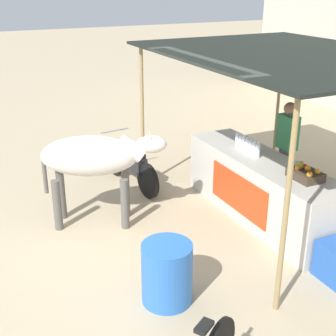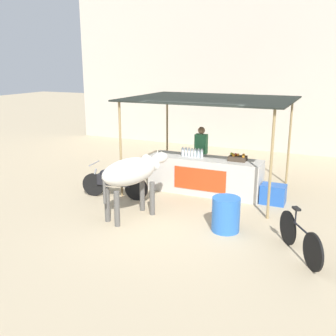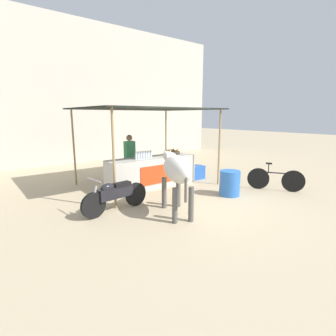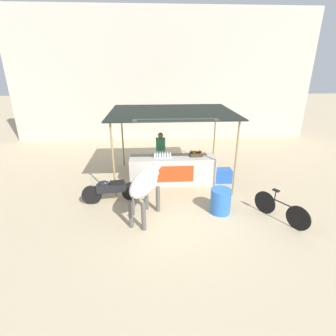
{
  "view_description": "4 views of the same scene",
  "coord_description": "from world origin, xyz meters",
  "px_view_note": "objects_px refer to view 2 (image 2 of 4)",
  "views": [
    {
      "loc": [
        5.21,
        -1.9,
        3.45
      ],
      "look_at": [
        -0.15,
        0.7,
        1.03
      ],
      "focal_mm": 50.0,
      "sensor_mm": 36.0,
      "label": 1
    },
    {
      "loc": [
        3.23,
        -7.37,
        3.4
      ],
      "look_at": [
        -0.47,
        0.85,
        0.97
      ],
      "focal_mm": 42.0,
      "sensor_mm": 36.0,
      "label": 2
    },
    {
      "loc": [
        -4.66,
        -4.65,
        2.28
      ],
      "look_at": [
        -0.34,
        0.93,
        0.85
      ],
      "focal_mm": 28.0,
      "sensor_mm": 36.0,
      "label": 3
    },
    {
      "loc": [
        -0.71,
        -6.44,
        4.04
      ],
      "look_at": [
        -0.23,
        1.09,
        0.99
      ],
      "focal_mm": 28.0,
      "sensor_mm": 36.0,
      "label": 4
    }
  ],
  "objects_px": {
    "stall_counter": "(205,175)",
    "fruit_crate": "(237,158)",
    "vendor_behind_counter": "(201,155)",
    "cow": "(132,173)",
    "bicycle_leaning": "(299,238)",
    "motorcycle_parked": "(114,182)",
    "water_barrel": "(226,214)",
    "cooler_box": "(273,194)"
  },
  "relations": [
    {
      "from": "fruit_crate",
      "to": "cow",
      "type": "xyz_separation_m",
      "value": [
        -1.76,
        -2.36,
        -0.0
      ]
    },
    {
      "from": "vendor_behind_counter",
      "to": "motorcycle_parked",
      "type": "xyz_separation_m",
      "value": [
        -1.61,
        -2.11,
        -0.42
      ]
    },
    {
      "from": "stall_counter",
      "to": "fruit_crate",
      "type": "relative_size",
      "value": 6.82
    },
    {
      "from": "water_barrel",
      "to": "bicycle_leaning",
      "type": "xyz_separation_m",
      "value": [
        1.52,
        -0.52,
        -0.01
      ]
    },
    {
      "from": "motorcycle_parked",
      "to": "vendor_behind_counter",
      "type": "bearing_deg",
      "value": 52.54
    },
    {
      "from": "bicycle_leaning",
      "to": "cooler_box",
      "type": "bearing_deg",
      "value": 109.17
    },
    {
      "from": "stall_counter",
      "to": "vendor_behind_counter",
      "type": "bearing_deg",
      "value": 117.13
    },
    {
      "from": "stall_counter",
      "to": "vendor_behind_counter",
      "type": "distance_m",
      "value": 0.92
    },
    {
      "from": "cooler_box",
      "to": "water_barrel",
      "type": "height_order",
      "value": "water_barrel"
    },
    {
      "from": "vendor_behind_counter",
      "to": "water_barrel",
      "type": "relative_size",
      "value": 2.28
    },
    {
      "from": "water_barrel",
      "to": "fruit_crate",
      "type": "bearing_deg",
      "value": 99.29
    },
    {
      "from": "water_barrel",
      "to": "stall_counter",
      "type": "bearing_deg",
      "value": 119.19
    },
    {
      "from": "fruit_crate",
      "to": "motorcycle_parked",
      "type": "bearing_deg",
      "value": -153.7
    },
    {
      "from": "stall_counter",
      "to": "water_barrel",
      "type": "height_order",
      "value": "stall_counter"
    },
    {
      "from": "water_barrel",
      "to": "motorcycle_parked",
      "type": "relative_size",
      "value": 0.4
    },
    {
      "from": "vendor_behind_counter",
      "to": "cooler_box",
      "type": "relative_size",
      "value": 2.75
    },
    {
      "from": "vendor_behind_counter",
      "to": "fruit_crate",
      "type": "bearing_deg",
      "value": -29.5
    },
    {
      "from": "stall_counter",
      "to": "vendor_behind_counter",
      "type": "relative_size",
      "value": 1.82
    },
    {
      "from": "stall_counter",
      "to": "cow",
      "type": "relative_size",
      "value": 1.66
    },
    {
      "from": "cow",
      "to": "bicycle_leaning",
      "type": "xyz_separation_m",
      "value": [
        3.64,
        -0.38,
        -0.68
      ]
    },
    {
      "from": "stall_counter",
      "to": "vendor_behind_counter",
      "type": "height_order",
      "value": "vendor_behind_counter"
    },
    {
      "from": "cooler_box",
      "to": "bicycle_leaning",
      "type": "bearing_deg",
      "value": -70.83
    },
    {
      "from": "cooler_box",
      "to": "water_barrel",
      "type": "relative_size",
      "value": 0.83
    },
    {
      "from": "cow",
      "to": "motorcycle_parked",
      "type": "bearing_deg",
      "value": 138.71
    },
    {
      "from": "motorcycle_parked",
      "to": "bicycle_leaning",
      "type": "bearing_deg",
      "value": -15.83
    },
    {
      "from": "bicycle_leaning",
      "to": "water_barrel",
      "type": "bearing_deg",
      "value": 160.92
    },
    {
      "from": "stall_counter",
      "to": "cow",
      "type": "xyz_separation_m",
      "value": [
        -0.91,
        -2.31,
        0.55
      ]
    },
    {
      "from": "vendor_behind_counter",
      "to": "bicycle_leaning",
      "type": "xyz_separation_m",
      "value": [
        3.11,
        -3.45,
        -0.5
      ]
    },
    {
      "from": "motorcycle_parked",
      "to": "cow",
      "type": "bearing_deg",
      "value": -41.29
    },
    {
      "from": "cow",
      "to": "motorcycle_parked",
      "type": "xyz_separation_m",
      "value": [
        -1.09,
        0.96,
        -0.6
      ]
    },
    {
      "from": "fruit_crate",
      "to": "bicycle_leaning",
      "type": "xyz_separation_m",
      "value": [
        1.88,
        -2.75,
        -0.69
      ]
    },
    {
      "from": "water_barrel",
      "to": "vendor_behind_counter",
      "type": "bearing_deg",
      "value": 118.67
    },
    {
      "from": "vendor_behind_counter",
      "to": "cow",
      "type": "height_order",
      "value": "vendor_behind_counter"
    },
    {
      "from": "cooler_box",
      "to": "water_barrel",
      "type": "bearing_deg",
      "value": -106.5
    },
    {
      "from": "cow",
      "to": "fruit_crate",
      "type": "bearing_deg",
      "value": 53.35
    },
    {
      "from": "water_barrel",
      "to": "bicycle_leaning",
      "type": "height_order",
      "value": "bicycle_leaning"
    },
    {
      "from": "stall_counter",
      "to": "bicycle_leaning",
      "type": "bearing_deg",
      "value": -44.63
    },
    {
      "from": "stall_counter",
      "to": "water_barrel",
      "type": "bearing_deg",
      "value": -60.81
    },
    {
      "from": "vendor_behind_counter",
      "to": "cooler_box",
      "type": "xyz_separation_m",
      "value": [
        2.21,
        -0.85,
        -0.61
      ]
    },
    {
      "from": "stall_counter",
      "to": "bicycle_leaning",
      "type": "relative_size",
      "value": 2.09
    },
    {
      "from": "cooler_box",
      "to": "bicycle_leaning",
      "type": "height_order",
      "value": "bicycle_leaning"
    },
    {
      "from": "cooler_box",
      "to": "water_barrel",
      "type": "distance_m",
      "value": 2.16
    }
  ]
}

